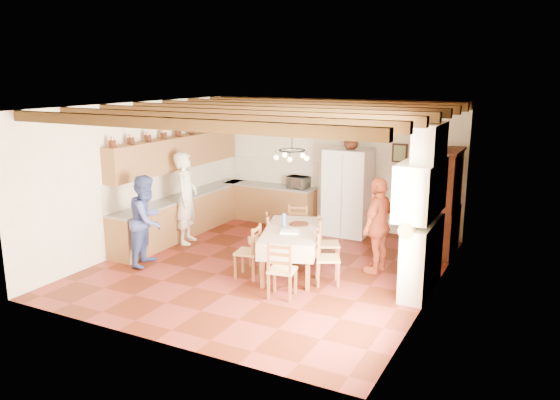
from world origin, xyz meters
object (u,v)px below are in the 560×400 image
object	(u,v)px
refrigerator	(348,192)
chair_end_near	(282,269)
person_woman_red	(379,225)
hutch	(445,203)
chair_left_near	(248,251)
person_man	(186,198)
chair_left_far	(259,239)
chair_right_near	(328,257)
chair_end_far	(296,230)
person_woman_blue	(147,220)
microwave	(298,182)
dining_table	(292,234)
chair_right_far	(328,243)

from	to	relation	value
refrigerator	chair_end_near	world-z (taller)	refrigerator
person_woman_red	hutch	bearing A→B (deg)	161.65
hutch	chair_left_near	size ratio (longest dim) A/B	2.21
refrigerator	person_man	xyz separation A→B (m)	(-2.83, -2.18, 0.01)
chair_left_far	chair_right_near	distance (m)	1.62
chair_end_far	chair_left_near	bearing A→B (deg)	-112.89
chair_left_far	person_woman_blue	world-z (taller)	person_woman_blue
refrigerator	person_woman_red	bearing A→B (deg)	-56.85
chair_end_far	person_woman_blue	bearing A→B (deg)	-155.68
person_woman_red	microwave	size ratio (longest dim) A/B	3.53
person_man	chair_end_near	bearing A→B (deg)	-137.57
dining_table	chair_end_near	world-z (taller)	chair_end_near
chair_end_far	microwave	size ratio (longest dim) A/B	1.92
chair_right_near	chair_end_far	bearing A→B (deg)	16.72
chair_end_far	microwave	distance (m)	2.19
chair_left_near	chair_right_far	xyz separation A→B (m)	(1.10, 1.10, 0.00)
dining_table	chair_end_near	size ratio (longest dim) A/B	2.16
person_man	person_woman_red	xyz separation A→B (m)	(4.16, 0.15, -0.10)
chair_right_near	chair_end_far	world-z (taller)	same
person_woman_blue	person_woman_red	world-z (taller)	person_woman_red
chair_right_near	person_woman_blue	world-z (taller)	person_woman_blue
chair_right_near	person_man	size ratio (longest dim) A/B	0.49
dining_table	chair_end_far	bearing A→B (deg)	110.71
person_woman_red	person_man	bearing A→B (deg)	-77.81
chair_right_near	microwave	bearing A→B (deg)	6.29
chair_right_far	microwave	distance (m)	3.07
person_man	refrigerator	bearing A→B (deg)	-71.63
chair_left_near	chair_right_far	distance (m)	1.55
chair_right_near	chair_right_far	distance (m)	0.81
person_woman_red	microwave	distance (m)	3.47
hutch	person_woman_blue	xyz separation A→B (m)	(-4.87, -3.17, -0.20)
chair_right_far	hutch	bearing A→B (deg)	-71.72
chair_right_far	chair_end_near	xyz separation A→B (m)	(-0.14, -1.62, 0.00)
person_man	chair_right_far	bearing A→B (deg)	-110.41
chair_left_far	microwave	xyz separation A→B (m)	(-0.50, 2.82, 0.56)
hutch	person_man	size ratio (longest dim) A/B	1.08
refrigerator	person_man	world-z (taller)	person_man
chair_end_far	microwave	bearing A→B (deg)	98.49
person_man	person_woman_red	size ratio (longest dim) A/B	1.11
dining_table	chair_end_far	xyz separation A→B (m)	(-0.39, 1.03, -0.25)
person_woman_blue	chair_left_far	bearing A→B (deg)	-75.51
chair_left_far	chair_right_far	bearing A→B (deg)	74.53
chair_end_near	person_woman_red	world-z (taller)	person_woman_red
chair_left_far	chair_end_far	size ratio (longest dim) A/B	1.00
chair_end_far	person_woman_red	xyz separation A→B (m)	(1.78, -0.30, 0.40)
chair_right_near	person_man	xyz separation A→B (m)	(-3.58, 0.82, 0.50)
chair_left_far	chair_right_near	xyz separation A→B (m)	(1.57, -0.37, 0.00)
chair_left_near	person_woman_red	bearing A→B (deg)	114.48
chair_left_far	chair_end_near	distance (m)	1.69
person_woman_red	microwave	xyz separation A→B (m)	(-2.66, 2.23, 0.16)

